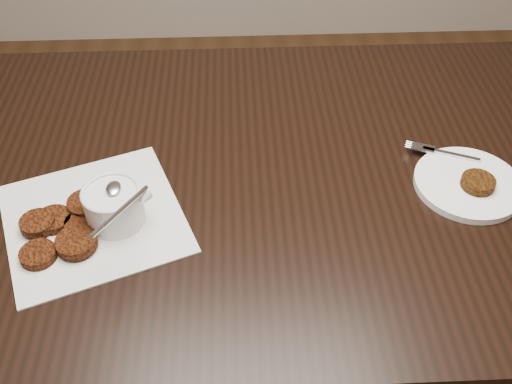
# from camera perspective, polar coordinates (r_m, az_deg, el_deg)

# --- Properties ---
(table) EXTENTS (1.38, 0.88, 0.75)m
(table) POSITION_cam_1_polar(r_m,az_deg,el_deg) (1.38, -1.19, -9.49)
(table) COLOR black
(table) RESTS_ON floor
(napkin) EXTENTS (0.37, 0.37, 0.00)m
(napkin) POSITION_cam_1_polar(r_m,az_deg,el_deg) (1.04, -15.56, -2.49)
(napkin) COLOR silver
(napkin) RESTS_ON table
(sauce_ramekin) EXTENTS (0.16, 0.16, 0.14)m
(sauce_ramekin) POSITION_cam_1_polar(r_m,az_deg,el_deg) (0.98, -14.05, 0.08)
(sauce_ramekin) COLOR silver
(sauce_ramekin) RESTS_ON napkin
(patty_cluster) EXTENTS (0.24, 0.24, 0.02)m
(patty_cluster) POSITION_cam_1_polar(r_m,az_deg,el_deg) (1.03, -18.34, -3.22)
(patty_cluster) COLOR #62260C
(patty_cluster) RESTS_ON napkin
(plate_with_patty) EXTENTS (0.25, 0.25, 0.03)m
(plate_with_patty) POSITION_cam_1_polar(r_m,az_deg,el_deg) (1.12, 20.07, 1.03)
(plate_with_patty) COLOR white
(plate_with_patty) RESTS_ON table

